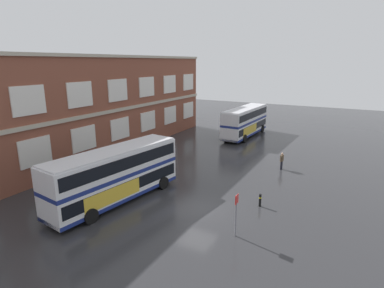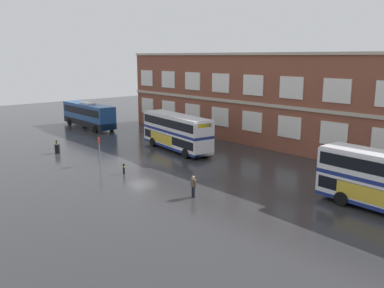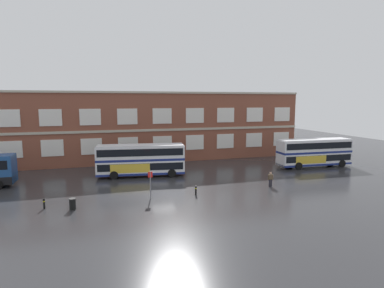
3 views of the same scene
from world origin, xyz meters
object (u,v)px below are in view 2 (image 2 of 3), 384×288
Objects in this scene: double_decker_near at (176,132)px; touring_coach at (89,115)px; waiting_passenger at (193,185)px; safety_bollard_east at (124,169)px; safety_bollard_west at (57,144)px; bus_stand_flag at (99,148)px; station_litter_bin at (57,149)px.

double_decker_near reaches higher than touring_coach.
safety_bollard_east is at bearing -176.82° from waiting_passenger.
safety_bollard_east is at bearing 0.35° from safety_bollard_west.
bus_stand_flag is at bearing -178.55° from waiting_passenger.
safety_bollard_east is (4.27, -9.83, -1.66)m from double_decker_near.
waiting_passenger is at bearing -35.21° from double_decker_near.
safety_bollard_west is (-23.28, -0.58, -0.44)m from waiting_passenger.
waiting_passenger is at bearing 3.18° from safety_bollard_east.
bus_stand_flag is at bearing 178.12° from safety_bollard_east.
waiting_passenger is (13.23, -9.34, -1.22)m from double_decker_near.
touring_coach is at bearing -179.33° from double_decker_near.
bus_stand_flag is 4.80m from safety_bollard_east.
station_litter_bin is at bearing -39.87° from touring_coach.
touring_coach is 7.09× the size of waiting_passenger.
touring_coach reaches higher than station_litter_bin.
bus_stand_flag is 9.72m from safety_bollard_west.
safety_bollard_east is at bearing -66.55° from double_decker_near.
station_litter_bin is 1.08× the size of safety_bollard_west.
touring_coach is 26.49m from safety_bollard_east.
waiting_passenger is at bearing 1.44° from safety_bollard_west.
bus_stand_flag is 2.84× the size of safety_bollard_east.
touring_coach is at bearing 154.70° from bus_stand_flag.
touring_coach is 11.71× the size of station_litter_bin.
waiting_passenger is 1.79× the size of safety_bollard_east.
bus_stand_flag is 2.62× the size of station_litter_bin.
safety_bollard_east is at bearing 5.24° from station_litter_bin.
bus_stand_flag is 7.38m from station_litter_bin.
station_litter_bin reaches higher than safety_bollard_west.
double_decker_near is at bearing 0.67° from touring_coach.
waiting_passenger is 8.99m from safety_bollard_east.
station_litter_bin is 2.66m from safety_bollard_west.
station_litter_bin is at bearing -175.65° from waiting_passenger.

